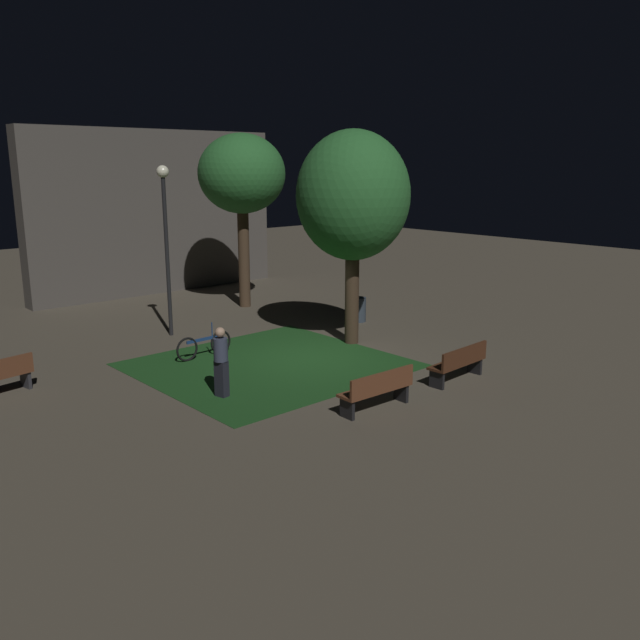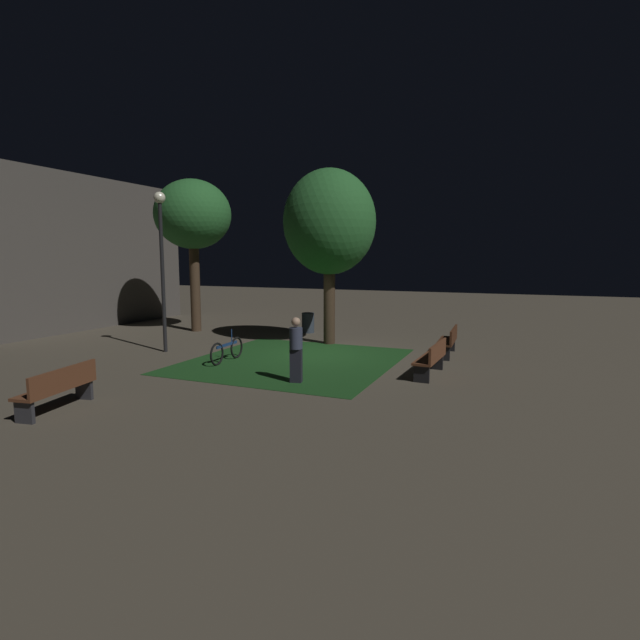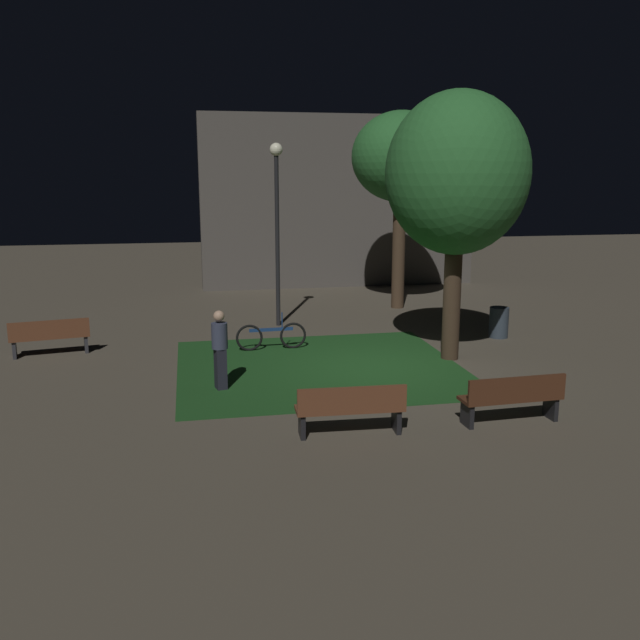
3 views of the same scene
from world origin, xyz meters
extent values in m
plane|color=#4C4438|center=(0.00, 0.00, 0.00)|extent=(60.00, 60.00, 0.00)
cube|color=#194219|center=(-1.16, 0.32, 0.01)|extent=(6.27, 5.83, 0.01)
cube|color=brown|center=(-1.43, -3.72, 0.45)|extent=(1.82, 0.56, 0.06)
cube|color=brown|center=(-1.44, -3.93, 0.68)|extent=(1.80, 0.14, 0.40)
cube|color=black|center=(-2.23, -3.68, 0.21)|extent=(0.10, 0.39, 0.42)
cube|color=black|center=(-0.63, -3.75, 0.21)|extent=(0.10, 0.39, 0.42)
cube|color=#422314|center=(1.43, -3.72, 0.45)|extent=(1.82, 0.56, 0.06)
cube|color=#422314|center=(1.44, -3.93, 0.68)|extent=(1.80, 0.14, 0.40)
cube|color=black|center=(0.63, -3.75, 0.21)|extent=(0.10, 0.39, 0.42)
cube|color=black|center=(2.23, -3.68, 0.21)|extent=(0.10, 0.39, 0.42)
cube|color=brown|center=(-7.27, 2.60, 0.45)|extent=(1.86, 0.78, 0.06)
cube|color=brown|center=(-7.24, 2.39, 0.68)|extent=(1.78, 0.37, 0.40)
cube|color=#2D2D33|center=(-8.06, 2.46, 0.21)|extent=(0.15, 0.39, 0.42)
cube|color=#2D2D33|center=(-6.49, 2.74, 0.21)|extent=(0.15, 0.39, 0.42)
cylinder|color=#38281C|center=(1.98, 0.44, 1.69)|extent=(0.40, 0.40, 3.38)
ellipsoid|color=#28662D|center=(1.98, 0.44, 4.26)|extent=(3.20, 3.20, 3.61)
cylinder|color=#423021|center=(2.66, 6.68, 1.97)|extent=(0.41, 0.41, 3.93)
ellipsoid|color=#28662D|center=(2.66, 6.68, 4.78)|extent=(3.08, 3.08, 2.79)
cylinder|color=black|center=(-1.49, 4.78, 2.38)|extent=(0.12, 0.12, 4.75)
sphere|color=#F2EDCC|center=(-1.49, 4.78, 4.90)|extent=(0.36, 0.36, 0.36)
cylinder|color=#2D3842|center=(4.05, 2.20, 0.41)|extent=(0.50, 0.50, 0.81)
torus|color=black|center=(-2.57, 2.04, 0.33)|extent=(0.66, 0.08, 0.66)
torus|color=black|center=(-1.48, 2.08, 0.33)|extent=(0.66, 0.08, 0.66)
cube|color=navy|center=(-2.03, 2.06, 0.51)|extent=(1.09, 0.08, 0.08)
cylinder|color=navy|center=(-1.76, 2.07, 0.73)|extent=(0.03, 0.03, 0.40)
cube|color=black|center=(-3.41, -0.85, 0.42)|extent=(0.26, 0.32, 0.84)
cylinder|color=#33384C|center=(-3.41, -0.85, 1.10)|extent=(0.32, 0.32, 0.52)
sphere|color=tan|center=(-3.41, -0.85, 1.50)|extent=(0.22, 0.22, 0.22)
cube|color=#4C4742|center=(1.80, 11.43, 3.22)|extent=(10.53, 0.80, 6.43)
camera|label=1|loc=(-11.22, -12.79, 5.14)|focal=37.02mm
camera|label=2|loc=(-14.01, -5.96, 3.04)|focal=27.60mm
camera|label=3|loc=(-3.96, -14.07, 4.23)|focal=38.05mm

